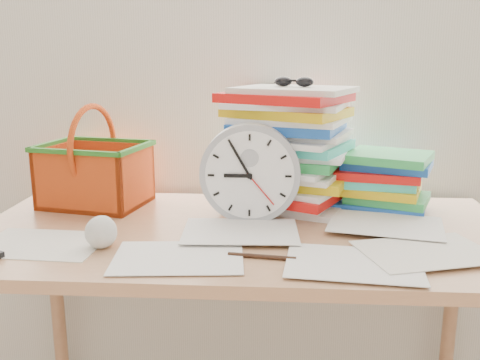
# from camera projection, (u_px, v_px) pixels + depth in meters

# --- Properties ---
(curtain) EXTENTS (2.40, 0.01, 2.50)m
(curtain) POSITION_uv_depth(u_px,v_px,m) (252.00, 18.00, 1.63)
(curtain) COLOR silver
(curtain) RESTS_ON room_shell
(desk) EXTENTS (1.40, 0.70, 0.75)m
(desk) POSITION_uv_depth(u_px,v_px,m) (244.00, 256.00, 1.40)
(desk) COLOR #B17B53
(desk) RESTS_ON ground
(paper_stack) EXTENTS (0.43, 0.39, 0.35)m
(paper_stack) POSITION_uv_depth(u_px,v_px,m) (288.00, 148.00, 1.55)
(paper_stack) COLOR white
(paper_stack) RESTS_ON desk
(clock) EXTENTS (0.27, 0.05, 0.27)m
(clock) POSITION_uv_depth(u_px,v_px,m) (250.00, 173.00, 1.42)
(clock) COLOR #A0A4AB
(clock) RESTS_ON desk
(sunglasses) EXTENTS (0.16, 0.14, 0.03)m
(sunglasses) POSITION_uv_depth(u_px,v_px,m) (294.00, 82.00, 1.50)
(sunglasses) COLOR black
(sunglasses) RESTS_ON paper_stack
(book_stack) EXTENTS (0.33, 0.29, 0.17)m
(book_stack) POSITION_uv_depth(u_px,v_px,m) (381.00, 180.00, 1.56)
(book_stack) COLOR white
(book_stack) RESTS_ON desk
(basket) EXTENTS (0.34, 0.29, 0.30)m
(basket) POSITION_uv_depth(u_px,v_px,m) (94.00, 156.00, 1.58)
(basket) COLOR #E35016
(basket) RESTS_ON desk
(crumpled_ball) EXTENTS (0.08, 0.08, 0.08)m
(crumpled_ball) POSITION_uv_depth(u_px,v_px,m) (101.00, 232.00, 1.25)
(crumpled_ball) COLOR silver
(crumpled_ball) RESTS_ON desk
(pen) EXTENTS (0.15, 0.03, 0.01)m
(pen) POSITION_uv_depth(u_px,v_px,m) (262.00, 257.00, 1.18)
(pen) COLOR black
(pen) RESTS_ON desk
(scattered_papers) EXTENTS (1.26, 0.42, 0.02)m
(scattered_papers) POSITION_uv_depth(u_px,v_px,m) (244.00, 227.00, 1.38)
(scattered_papers) COLOR white
(scattered_papers) RESTS_ON desk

